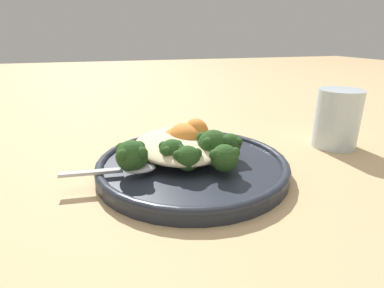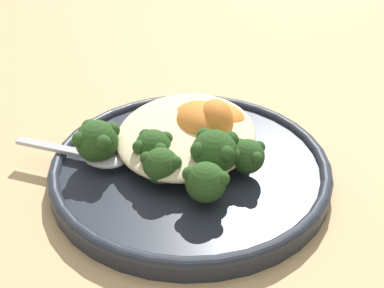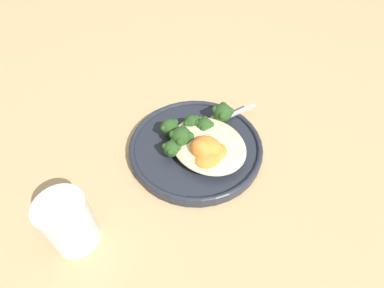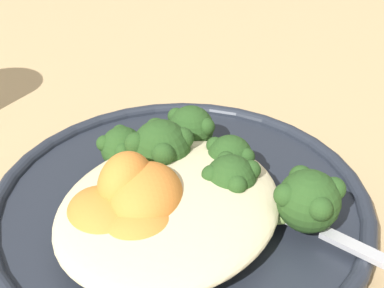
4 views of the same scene
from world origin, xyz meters
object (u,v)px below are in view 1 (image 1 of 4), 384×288
quinoa_mound (181,144)px  sweet_potato_chunk_2 (186,136)px  broccoli_stalk_1 (173,151)px  broccoli_stalk_4 (209,145)px  sweet_potato_chunk_3 (192,135)px  sweet_potato_chunk_1 (177,137)px  plate (192,165)px  sweet_potato_chunk_0 (196,134)px  broccoli_stalk_3 (216,157)px  broccoli_stalk_2 (186,157)px  water_glass (337,119)px  spoon (130,169)px  broccoli_stalk_5 (220,145)px  broccoli_stalk_0 (137,155)px

quinoa_mound → sweet_potato_chunk_2: 0.02m
broccoli_stalk_1 → broccoli_stalk_4: broccoli_stalk_4 is taller
sweet_potato_chunk_3 → sweet_potato_chunk_1: bearing=-85.1°
plate → sweet_potato_chunk_0: sweet_potato_chunk_0 is taller
sweet_potato_chunk_2 → sweet_potato_chunk_0: bearing=89.5°
plate → broccoli_stalk_3: bearing=25.7°
broccoli_stalk_3 → sweet_potato_chunk_1: 0.10m
broccoli_stalk_1 → broccoli_stalk_2: bearing=53.5°
broccoli_stalk_3 → water_glass: water_glass is taller
sweet_potato_chunk_1 → sweet_potato_chunk_3: 0.03m
plate → spoon: 0.09m
plate → broccoli_stalk_4: broccoli_stalk_4 is taller
plate → sweet_potato_chunk_1: bearing=-171.2°
broccoli_stalk_1 → broccoli_stalk_3: same height
plate → broccoli_stalk_1: bearing=-76.8°
sweet_potato_chunk_0 → sweet_potato_chunk_2: size_ratio=0.78×
sweet_potato_chunk_2 → sweet_potato_chunk_3: sweet_potato_chunk_2 is taller
water_glass → sweet_potato_chunk_1: bearing=-95.2°
broccoli_stalk_2 → broccoli_stalk_5: size_ratio=0.82×
quinoa_mound → sweet_potato_chunk_0: 0.03m
broccoli_stalk_0 → broccoli_stalk_1: (-0.01, 0.05, -0.00)m
broccoli_stalk_0 → broccoli_stalk_1: broccoli_stalk_0 is taller
spoon → quinoa_mound: bearing=-143.7°
broccoli_stalk_2 → sweet_potato_chunk_3: (-0.09, 0.03, 0.00)m
sweet_potato_chunk_2 → sweet_potato_chunk_3: (-0.02, 0.01, -0.01)m
sweet_potato_chunk_0 → broccoli_stalk_5: bearing=35.5°
sweet_potato_chunk_0 → broccoli_stalk_1: bearing=-47.2°
broccoli_stalk_4 → sweet_potato_chunk_0: size_ratio=1.58×
broccoli_stalk_4 → sweet_potato_chunk_0: (-0.04, -0.00, 0.00)m
broccoli_stalk_1 → broccoli_stalk_2: size_ratio=0.89×
broccoli_stalk_0 → broccoli_stalk_5: (-0.02, 0.12, -0.01)m
sweet_potato_chunk_0 → sweet_potato_chunk_1: 0.03m
broccoli_stalk_0 → broccoli_stalk_3: 0.10m
sweet_potato_chunk_2 → spoon: sweet_potato_chunk_2 is taller
broccoli_stalk_0 → broccoli_stalk_2: bearing=136.4°
quinoa_mound → broccoli_stalk_3: 0.07m
broccoli_stalk_1 → sweet_potato_chunk_2: size_ratio=1.33×
sweet_potato_chunk_2 → sweet_potato_chunk_3: size_ratio=1.05×
quinoa_mound → broccoli_stalk_3: size_ratio=1.37×
quinoa_mound → broccoli_stalk_4: size_ratio=2.18×
sweet_potato_chunk_0 → water_glass: 0.25m
sweet_potato_chunk_0 → spoon: sweet_potato_chunk_0 is taller
plate → broccoli_stalk_4: bearing=68.9°
plate → broccoli_stalk_5: size_ratio=2.50×
spoon → water_glass: 0.36m
broccoli_stalk_3 → water_glass: (-0.07, 0.25, 0.01)m
plate → quinoa_mound: quinoa_mound is taller
broccoli_stalk_1 → spoon: (0.02, -0.06, -0.01)m
plate → sweet_potato_chunk_2: 0.05m
plate → water_glass: size_ratio=2.70×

